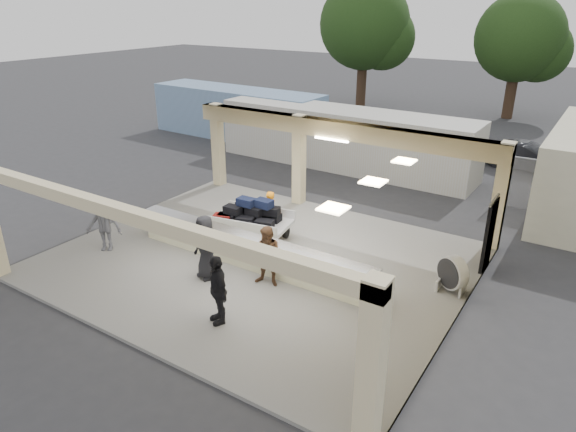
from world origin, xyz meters
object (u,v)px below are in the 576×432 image
Objects in this scene: passenger_d at (206,247)px; baggage_counter at (249,251)px; container_blue at (237,113)px; luggage_cart at (250,218)px; baggage_handler at (269,214)px; drum_fan at (453,273)px; car_dark at (526,157)px; passenger_a at (268,257)px; container_white at (343,138)px; passenger_b at (218,289)px; passenger_c at (103,224)px.

baggage_counter is at bearing 82.33° from passenger_d.
luggage_cart is at bearing -48.23° from container_blue.
baggage_handler is 3.21m from passenger_d.
car_dark is at bearing 125.52° from drum_fan.
container_blue reaches higher than baggage_handler.
passenger_a is at bearing 175.85° from car_dark.
car_dark is (5.74, 15.99, -0.41)m from passenger_d.
baggage_handler is 0.13× the size of container_white.
container_white is at bearing 117.61° from passenger_d.
passenger_d is (-1.72, -0.60, 0.07)m from passenger_a.
baggage_handler is 5.05m from passenger_b.
container_blue is at bearing 82.71° from passenger_c.
luggage_cart is at bearing 165.43° from car_dark.
passenger_b is 0.47× the size of car_dark.
baggage_handler is 0.92× the size of passenger_a.
container_white is at bearing -10.43° from container_blue.
container_blue is at bearing -126.93° from baggage_handler.
container_white is (-3.49, 13.41, 0.36)m from passenger_b.
car_dark is (-0.35, 13.01, -0.02)m from drum_fan.
passenger_c is (-5.53, 1.08, -0.02)m from passenger_b.
car_dark is (9.57, 16.43, -0.35)m from passenger_c.
baggage_handler is at bearing 41.14° from luggage_cart.
passenger_d is 16.61m from container_blue.
drum_fan is 0.65× the size of baggage_handler.
baggage_counter is 4.73m from passenger_c.
container_white is (-3.52, 11.29, 0.40)m from passenger_a.
container_white is (-7.54, -4.11, 0.73)m from car_dark.
container_white is at bearing 129.06° from car_dark.
drum_fan reaches higher than baggage_counter.
passenger_b is 18.84m from container_blue.
passenger_d is 0.15× the size of container_white.
container_white is at bearing 95.97° from passenger_a.
passenger_c is 0.17× the size of container_blue.
luggage_cart is 4.60m from passenger_c.
passenger_a is (1.13, -0.58, 0.38)m from baggage_counter.
container_white is 7.93m from container_blue.
passenger_b is 0.17× the size of container_blue.
baggage_counter is 3.06× the size of luggage_cart.
car_dark is (4.02, 15.40, -0.33)m from passenger_a.
passenger_a reaches higher than baggage_handler.
car_dark is (5.80, 12.78, -0.26)m from baggage_handler.
passenger_b is at bearing -101.96° from passenger_a.
car_dark is 0.30× the size of container_white.
luggage_cart is at bearing 149.14° from passenger_b.
passenger_b reaches higher than passenger_a.
passenger_a is (1.78, -2.61, 0.07)m from baggage_handler.
car_dark is 8.61m from container_white.
passenger_d is at bearing -80.29° from container_white.
passenger_c is 0.46× the size of car_dark.
baggage_counter is at bearing 171.31° from car_dark.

